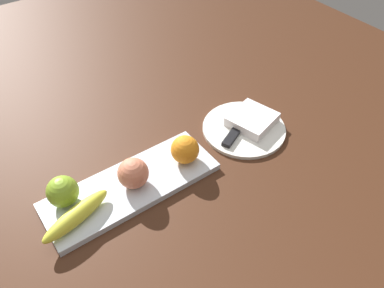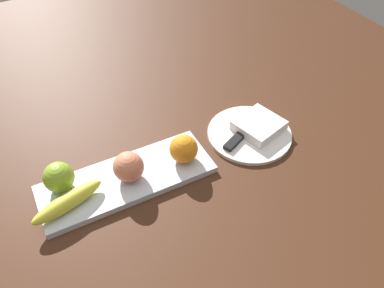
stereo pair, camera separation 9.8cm
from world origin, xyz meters
name	(u,v)px [view 1 (the left image)]	position (x,y,z in m)	size (l,w,h in m)	color
ground_plane	(122,184)	(0.00, 0.00, 0.00)	(2.40, 2.40, 0.00)	#422314
fruit_tray	(132,186)	(0.01, -0.03, 0.01)	(0.43, 0.15, 0.02)	silver
apple	(63,191)	(-0.14, 0.01, 0.05)	(0.07, 0.07, 0.07)	#81A829
banana	(76,215)	(-0.13, -0.05, 0.04)	(0.18, 0.04, 0.04)	yellow
orange_near_apple	(185,150)	(0.16, -0.04, 0.05)	(0.07, 0.07, 0.07)	orange
peach	(133,173)	(0.02, -0.03, 0.05)	(0.07, 0.07, 0.07)	#DB7B5C
dinner_plate	(244,129)	(0.37, -0.03, 0.01)	(0.23, 0.23, 0.01)	white
folded_napkin	(252,119)	(0.40, -0.03, 0.02)	(0.12, 0.11, 0.03)	white
knife	(235,133)	(0.34, -0.03, 0.02)	(0.17, 0.10, 0.01)	silver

